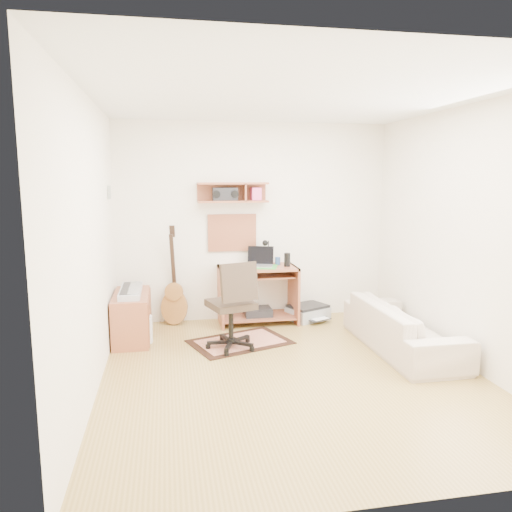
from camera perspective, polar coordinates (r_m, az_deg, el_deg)
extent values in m
cube|color=#A48444|center=(4.93, 4.04, -13.51)|extent=(3.60, 4.00, 0.01)
cube|color=white|center=(4.60, 4.43, 18.04)|extent=(3.60, 4.00, 0.01)
cube|color=white|center=(6.53, -0.23, 3.94)|extent=(3.60, 0.01, 2.60)
cube|color=white|center=(4.49, -18.69, 1.09)|extent=(0.01, 4.00, 2.60)
cube|color=white|center=(5.33, 23.35, 2.03)|extent=(0.01, 4.00, 2.60)
cube|color=#A15738|center=(6.34, -2.71, 7.39)|extent=(0.90, 0.25, 0.26)
cube|color=tan|center=(6.48, -2.80, 2.73)|extent=(0.64, 0.03, 0.49)
cube|color=#4C8CBF|center=(5.94, -16.70, 7.10)|extent=(0.02, 0.20, 0.15)
cylinder|color=black|center=(6.35, 3.64, -0.43)|extent=(0.08, 0.08, 0.18)
cylinder|color=#33579B|center=(6.48, 2.53, -0.57)|extent=(0.07, 0.07, 0.10)
cube|color=black|center=(6.32, -3.63, 7.20)|extent=(0.31, 0.14, 0.16)
cube|color=beige|center=(5.77, -1.87, -9.93)|extent=(1.27, 1.05, 0.01)
cube|color=#A15738|center=(5.97, -14.23, -6.85)|extent=(0.40, 0.90, 0.55)
cube|color=#B2B5BA|center=(5.90, -14.35, -3.97)|extent=(0.24, 0.76, 0.07)
cylinder|color=white|center=(5.87, -13.20, -8.32)|extent=(0.28, 0.28, 0.31)
cube|color=#A5A8AA|center=(6.68, 6.03, -6.62)|extent=(0.61, 0.56, 0.19)
imported|color=#C2B09A|center=(5.67, 16.68, -7.04)|extent=(0.52, 1.78, 0.70)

